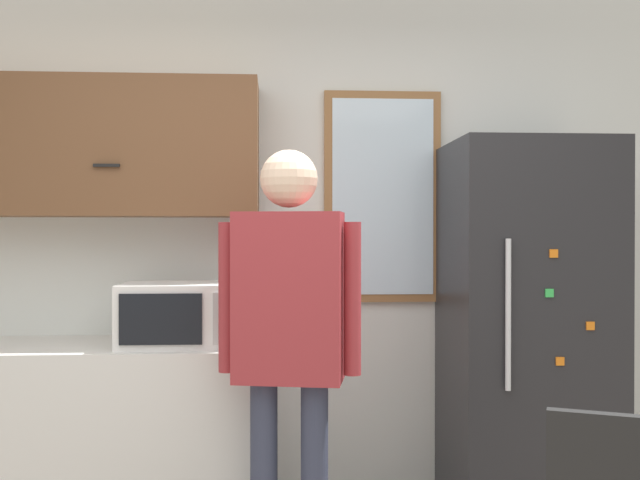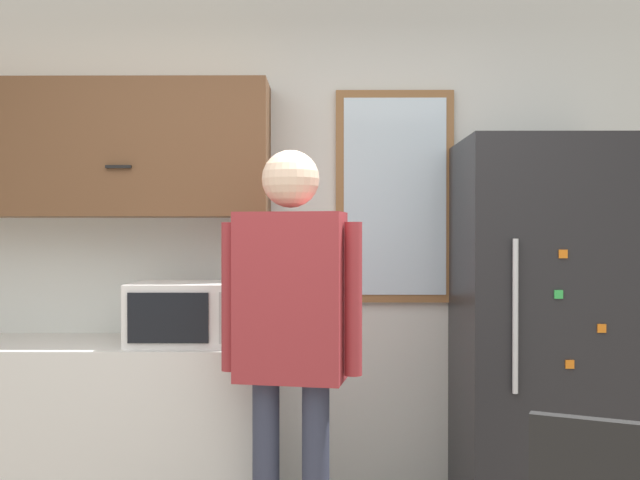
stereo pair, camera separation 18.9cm
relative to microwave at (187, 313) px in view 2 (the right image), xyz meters
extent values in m
cube|color=silver|center=(0.45, 0.38, 0.31)|extent=(6.00, 0.06, 2.70)
cube|color=silver|center=(-0.69, 0.05, -0.59)|extent=(2.11, 0.59, 0.90)
cube|color=brown|center=(-0.69, 0.19, 0.78)|extent=(2.11, 0.32, 0.66)
cube|color=black|center=(-0.32, 0.01, 0.68)|extent=(0.12, 0.01, 0.01)
cube|color=white|center=(0.00, 0.00, 0.00)|extent=(0.51, 0.39, 0.28)
cube|color=black|center=(-0.05, -0.19, 0.00)|extent=(0.35, 0.01, 0.22)
cube|color=#B2B2B2|center=(0.21, -0.19, 0.00)|extent=(0.07, 0.01, 0.23)
cylinder|color=#33384C|center=(0.40, -0.42, -0.63)|extent=(0.11, 0.11, 0.82)
cube|color=maroon|center=(0.50, -0.44, 0.12)|extent=(0.46, 0.29, 0.68)
sphere|color=beige|center=(0.50, -0.44, 0.59)|extent=(0.23, 0.23, 0.23)
cylinder|color=maroon|center=(0.25, -0.39, 0.11)|extent=(0.07, 0.07, 0.61)
cylinder|color=maroon|center=(0.75, -0.49, 0.11)|extent=(0.07, 0.07, 0.61)
cube|color=#232326|center=(1.63, 0.01, -0.12)|extent=(0.73, 0.65, 1.84)
cylinder|color=silver|center=(1.43, -0.33, 0.03)|extent=(0.02, 0.02, 0.65)
cube|color=green|center=(1.62, -0.32, 0.11)|extent=(0.04, 0.01, 0.04)
cube|color=orange|center=(1.67, -0.32, -0.18)|extent=(0.04, 0.01, 0.04)
cube|color=orange|center=(1.64, -0.32, 0.28)|extent=(0.04, 0.01, 0.04)
cube|color=orange|center=(1.80, -0.32, -0.03)|extent=(0.04, 0.01, 0.04)
cube|color=olive|center=(1.00, 0.34, 0.56)|extent=(0.60, 0.04, 1.08)
cube|color=silver|center=(1.00, 0.31, 0.56)|extent=(0.52, 0.01, 1.00)
camera|label=1|loc=(0.45, -3.29, 0.37)|focal=40.00mm
camera|label=2|loc=(0.64, -3.30, 0.37)|focal=40.00mm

